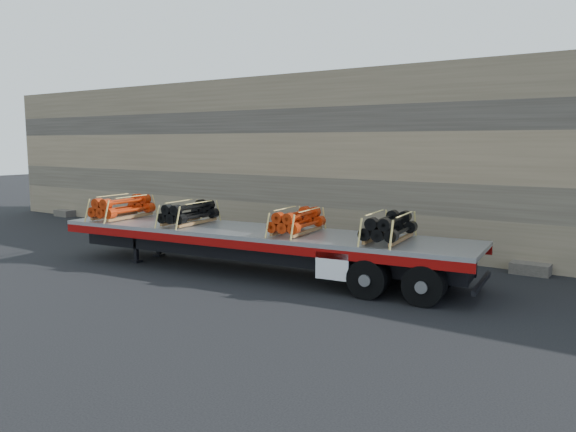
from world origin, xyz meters
name	(u,v)px	position (x,y,z in m)	size (l,w,h in m)	color
ground	(269,273)	(0.00, 0.00, 0.00)	(120.00, 120.00, 0.00)	black
rock_wall	(363,160)	(0.00, 6.50, 3.50)	(44.00, 3.00, 7.00)	#7A6B54
trailer	(256,251)	(-0.42, -0.16, 0.71)	(14.18, 2.73, 1.42)	#A3A6AB
bundle_front	(122,208)	(-6.12, -0.82, 1.82)	(1.14, 2.27, 0.81)	#A72708
bundle_midfront	(189,213)	(-3.06, -0.46, 1.79)	(1.05, 2.09, 0.74)	black
bundle_midrear	(297,222)	(1.08, 0.02, 1.78)	(1.02, 2.05, 0.73)	#A72708
bundle_rear	(389,228)	(4.00, 0.36, 1.80)	(1.07, 2.14, 0.76)	black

